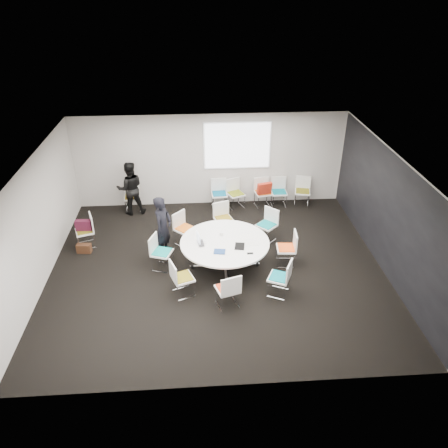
{
  "coord_description": "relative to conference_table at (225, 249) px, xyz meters",
  "views": [
    {
      "loc": [
        -0.42,
        -8.66,
        6.27
      ],
      "look_at": [
        0.2,
        0.4,
        1.0
      ],
      "focal_mm": 35.0,
      "sensor_mm": 36.0,
      "label": 1
    }
  ],
  "objects": [
    {
      "name": "chair_back_d",
      "position": [
        1.88,
        3.14,
        -0.25
      ],
      "size": [
        0.46,
        0.45,
        0.88
      ],
      "rotation": [
        0.0,
        0.0,
        3.14
      ],
      "color": "silver",
      "rests_on": "ground"
    },
    {
      "name": "chair_back_b",
      "position": [
        0.55,
        3.11,
        -0.25
      ],
      "size": [
        0.6,
        0.59,
        0.88
      ],
      "rotation": [
        0.0,
        0.0,
        3.54
      ],
      "color": "silver",
      "rests_on": "ground"
    },
    {
      "name": "tablet_folio",
      "position": [
        -0.15,
        -0.43,
        0.22
      ],
      "size": [
        0.29,
        0.24,
        0.03
      ],
      "primitive_type": "cube",
      "rotation": [
        0.0,
        0.0,
        -0.15
      ],
      "color": "navy",
      "rests_on": "conference_table"
    },
    {
      "name": "chair_spare_left",
      "position": [
        -3.55,
        1.21,
        -0.25
      ],
      "size": [
        0.57,
        0.58,
        0.88
      ],
      "rotation": [
        0.0,
        0.0,
        1.9
      ],
      "color": "silver",
      "rests_on": "ground"
    },
    {
      "name": "projection_screen",
      "position": [
        0.61,
        3.43,
        1.32
      ],
      "size": [
        1.9,
        0.03,
        1.35
      ],
      "primitive_type": "cube",
      "color": "white",
      "rests_on": "room_shell"
    },
    {
      "name": "chair_back_a",
      "position": [
        0.05,
        3.14,
        -0.25
      ],
      "size": [
        0.48,
        0.47,
        0.88
      ],
      "rotation": [
        0.0,
        0.0,
        3.2
      ],
      "color": "silver",
      "rests_on": "ground"
    },
    {
      "name": "papers_front",
      "position": [
        0.65,
        -0.12,
        0.2
      ],
      "size": [
        0.31,
        0.22,
        0.0
      ],
      "primitive_type": "cube",
      "rotation": [
        0.0,
        0.0,
        0.03
      ],
      "color": "silver",
      "rests_on": "conference_table"
    },
    {
      "name": "cup",
      "position": [
        -0.07,
        0.28,
        0.25
      ],
      "size": [
        0.08,
        0.08,
        0.09
      ],
      "primitive_type": "cylinder",
      "color": "white",
      "rests_on": "conference_table"
    },
    {
      "name": "room_shell",
      "position": [
        -0.1,
        -0.03,
        0.87
      ],
      "size": [
        8.08,
        7.08,
        2.88
      ],
      "color": "black",
      "rests_on": "ground"
    },
    {
      "name": "chair_back_c",
      "position": [
        1.38,
        3.14,
        -0.25
      ],
      "size": [
        0.53,
        0.52,
        0.88
      ],
      "rotation": [
        0.0,
        0.0,
        3.32
      ],
      "color": "silver",
      "rests_on": "ground"
    },
    {
      "name": "chair_ring_a",
      "position": [
        1.51,
        0.04,
        -0.25
      ],
      "size": [
        0.48,
        0.49,
        0.88
      ],
      "rotation": [
        0.0,
        0.0,
        1.5
      ],
      "color": "silver",
      "rests_on": "ground"
    },
    {
      "name": "notebook_black",
      "position": [
        0.33,
        -0.23,
        0.21
      ],
      "size": [
        0.26,
        0.33,
        0.02
      ],
      "primitive_type": "cube",
      "rotation": [
        0.0,
        0.0,
        -0.16
      ],
      "color": "black",
      "rests_on": "conference_table"
    },
    {
      "name": "chair_ring_g",
      "position": [
        -0.04,
        -1.43,
        -0.25
      ],
      "size": [
        0.57,
        0.57,
        0.88
      ],
      "rotation": [
        0.0,
        0.0,
        6.59
      ],
      "color": "silver",
      "rests_on": "ground"
    },
    {
      "name": "chair_ring_c",
      "position": [
        0.08,
        1.59,
        -0.25
      ],
      "size": [
        0.57,
        0.57,
        0.88
      ],
      "rotation": [
        0.0,
        0.0,
        3.45
      ],
      "color": "silver",
      "rests_on": "ground"
    },
    {
      "name": "chair_ring_b",
      "position": [
        1.2,
        1.19,
        -0.25
      ],
      "size": [
        0.64,
        0.64,
        0.88
      ],
      "rotation": [
        0.0,
        0.0,
        2.35
      ],
      "color": "silver",
      "rests_on": "ground"
    },
    {
      "name": "brown_bag",
      "position": [
        -3.56,
        0.89,
        -0.41
      ],
      "size": [
        0.38,
        0.2,
        0.24
      ],
      "primitive_type": "cube",
      "rotation": [
        0.0,
        0.0,
        -0.11
      ],
      "color": "#3B2113",
      "rests_on": "ground"
    },
    {
      "name": "laptop",
      "position": [
        -0.52,
        -0.04,
        0.21
      ],
      "size": [
        0.24,
        0.33,
        0.02
      ],
      "primitive_type": "imported",
      "rotation": [
        0.0,
        0.0,
        1.7
      ],
      "color": "#333338",
      "rests_on": "conference_table"
    },
    {
      "name": "chair_ring_d",
      "position": [
        -0.97,
        1.14,
        -0.25
      ],
      "size": [
        0.64,
        0.64,
        0.88
      ],
      "rotation": [
        0.0,
        0.0,
        3.97
      ],
      "color": "silver",
      "rests_on": "ground"
    },
    {
      "name": "chair_back_e",
      "position": [
        2.6,
        3.14,
        -0.25
      ],
      "size": [
        0.55,
        0.54,
        0.88
      ],
      "rotation": [
        0.0,
        0.0,
        2.92
      ],
      "color": "silver",
      "rests_on": "ground"
    },
    {
      "name": "person_back",
      "position": [
        -2.55,
        2.96,
        0.28
      ],
      "size": [
        0.89,
        0.76,
        1.61
      ],
      "primitive_type": "imported",
      "rotation": [
        0.0,
        0.0,
        3.36
      ],
      "color": "black",
      "rests_on": "ground"
    },
    {
      "name": "red_jacket",
      "position": [
        1.39,
        2.91,
        0.17
      ],
      "size": [
        0.47,
        0.26,
        0.36
      ],
      "primitive_type": "cube",
      "rotation": [
        0.17,
        0.0,
        0.25
      ],
      "color": "#AF2815",
      "rests_on": "chair_back_c"
    },
    {
      "name": "papers_right",
      "position": [
        0.52,
        0.18,
        0.2
      ],
      "size": [
        0.34,
        0.27,
        0.0
      ],
      "primitive_type": "cube",
      "rotation": [
        0.0,
        0.0,
        0.23
      ],
      "color": "white",
      "rests_on": "conference_table"
    },
    {
      "name": "conference_table",
      "position": [
        0.0,
        0.0,
        0.0
      ],
      "size": [
        2.12,
        2.12,
        0.73
      ],
      "color": "silver",
      "rests_on": "ground"
    },
    {
      "name": "person_main",
      "position": [
        -1.48,
        0.61,
        0.29
      ],
      "size": [
        0.6,
        0.71,
        1.64
      ],
      "primitive_type": "imported",
      "rotation": [
        0.0,
        0.0,
        1.16
      ],
      "color": "black",
      "rests_on": "ground"
    },
    {
      "name": "chair_person_back",
      "position": [
        -2.56,
        3.13,
        -0.25
      ],
      "size": [
        0.49,
        0.48,
        0.88
      ],
      "rotation": [
        0.0,
        0.0,
        3.22
      ],
      "color": "silver",
      "rests_on": "ground"
    },
    {
      "name": "phone",
      "position": [
        0.54,
        -0.54,
        0.21
      ],
      "size": [
        0.14,
        0.08,
        0.01
      ],
      "primitive_type": "cube",
      "rotation": [
        0.0,
        0.0,
        0.04
      ],
      "color": "black",
      "rests_on": "conference_table"
    },
    {
      "name": "maroon_bag",
      "position": [
        -3.56,
        1.21,
        0.09
      ],
      "size": [
        0.4,
        0.15,
        0.28
      ],
      "primitive_type": "cube",
      "rotation": [
        0.0,
        0.0,
        -0.02
      ],
      "color": "#471227",
      "rests_on": "chair_spare_left"
    },
    {
      "name": "chair_ring_h",
      "position": [
        1.13,
        -1.1,
        -0.25
      ],
      "size": [
        0.6,
        0.61,
        0.88
      ],
      "rotation": [
        0.0,
        0.0,
        7.41
      ],
      "color": "silver",
      "rests_on": "ground"
    },
    {
      "name": "chair_ring_e",
      "position": [
        -1.52,
        0.07,
        -0.25
      ],
      "size": [
        0.58,
        0.58,
        0.88
      ],
      "rotation": [
        0.0,
        0.0,
        4.37
      ],
      "color": "silver",
      "rests_on": "ground"
    },
    {
      "name": "chair_ring_f",
      "position": [
        -1.01,
        -0.97,
        -0.25
      ],
      "size": [
        0.58,
        0.59,
        0.88
      ],
      "rotation": [
        0.0,
        0.0,
        5.07
      ],
      "color": "silver",
      "rests_on": "ground"
    },
    {
      "name": "laptop_lid",
      "position": [
        -0.62,
        0.01,
        0.33
      ],
      "size": [
        0.09,
        0.29,
        0.22
      ],
      "primitive_type": "cube",
      "rotation": [
        0.0,
        0.0,
        1.82
      ],
      "color": "silver",
      "rests_on": "conference_table"
    }
  ]
}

